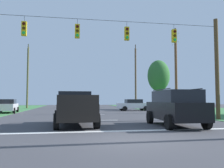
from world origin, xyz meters
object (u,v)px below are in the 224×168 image
(suv_black, at_px, (175,107))
(distant_car_oncoming, at_px, (7,106))
(utility_pole_far_right, at_px, (136,77))
(utility_pole_far_left, at_px, (28,77))
(tree_roadside_right, at_px, (159,76))
(utility_pole_mid_right, at_px, (176,70))
(overhead_signal_span, at_px, (100,59))
(pickup_truck, at_px, (75,108))
(distant_car_crossing_white, at_px, (134,105))

(suv_black, distance_m, distant_car_oncoming, 19.95)
(utility_pole_far_right, relative_size, utility_pole_far_left, 1.05)
(utility_pole_far_right, relative_size, tree_roadside_right, 1.53)
(utility_pole_mid_right, xyz_separation_m, utility_pole_far_right, (0.12, 17.14, 0.82))
(suv_black, distance_m, utility_pole_far_right, 30.34)
(overhead_signal_span, distance_m, distant_car_oncoming, 15.16)
(tree_roadside_right, bearing_deg, overhead_signal_span, -121.33)
(overhead_signal_span, relative_size, utility_pole_far_right, 1.57)
(pickup_truck, relative_size, utility_pole_far_left, 0.50)
(pickup_truck, distance_m, utility_pole_far_left, 29.56)
(utility_pole_mid_right, relative_size, utility_pole_far_right, 0.82)
(pickup_truck, distance_m, utility_pole_mid_right, 16.13)
(utility_pole_far_left, bearing_deg, utility_pole_mid_right, -43.02)
(overhead_signal_span, distance_m, suv_black, 6.14)
(distant_car_oncoming, bearing_deg, utility_pole_far_left, 91.23)
(suv_black, xyz_separation_m, tree_roadside_right, (7.57, 22.33, 4.04))
(overhead_signal_span, height_order, utility_pole_far_left, utility_pole_far_left)
(distant_car_crossing_white, xyz_separation_m, utility_pole_far_right, (3.33, 10.88, 4.76))
(pickup_truck, height_order, utility_pole_mid_right, utility_pole_mid_right)
(overhead_signal_span, height_order, distant_car_crossing_white, overhead_signal_span)
(distant_car_oncoming, bearing_deg, suv_black, -50.82)
(suv_black, distance_m, tree_roadside_right, 23.92)
(pickup_truck, xyz_separation_m, utility_pole_far_left, (-7.37, 28.29, 4.39))
(distant_car_oncoming, relative_size, utility_pole_far_right, 0.38)
(suv_black, xyz_separation_m, utility_pole_far_left, (-12.91, 29.73, 4.30))
(overhead_signal_span, relative_size, pickup_truck, 3.30)
(utility_pole_mid_right, xyz_separation_m, utility_pole_far_left, (-18.69, 17.44, 0.62))
(utility_pole_far_right, xyz_separation_m, tree_roadside_right, (1.67, -7.10, -0.45))
(utility_pole_far_right, bearing_deg, utility_pole_far_left, 179.08)
(utility_pole_mid_right, bearing_deg, pickup_truck, -136.21)
(pickup_truck, distance_m, utility_pole_far_right, 30.58)
(tree_roadside_right, bearing_deg, utility_pole_far_right, 103.26)
(overhead_signal_span, height_order, pickup_truck, overhead_signal_span)
(overhead_signal_span, distance_m, utility_pole_mid_right, 12.95)
(distant_car_crossing_white, bearing_deg, utility_pole_far_left, 144.15)
(overhead_signal_span, relative_size, utility_pole_mid_right, 1.91)
(pickup_truck, relative_size, tree_roadside_right, 0.73)
(distant_car_crossing_white, relative_size, distant_car_oncoming, 0.98)
(pickup_truck, height_order, utility_pole_far_left, utility_pole_far_left)
(overhead_signal_span, xyz_separation_m, distant_car_crossing_white, (6.39, 14.94, -3.45))
(distant_car_crossing_white, height_order, distant_car_oncoming, same)
(overhead_signal_span, xyz_separation_m, tree_roadside_right, (11.40, 18.72, 0.86))
(suv_black, bearing_deg, utility_pole_mid_right, 64.81)
(pickup_truck, bearing_deg, utility_pole_far_right, 67.77)
(overhead_signal_span, relative_size, suv_black, 3.71)
(utility_pole_far_right, xyz_separation_m, utility_pole_far_left, (-18.81, 0.30, -0.20))
(suv_black, distance_m, utility_pole_mid_right, 14.07)
(overhead_signal_span, distance_m, utility_pole_far_right, 27.62)
(pickup_truck, distance_m, tree_roadside_right, 25.01)
(utility_pole_far_left, bearing_deg, suv_black, -66.52)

